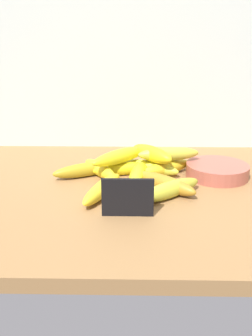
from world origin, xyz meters
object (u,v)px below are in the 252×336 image
at_px(banana_1, 103,189).
at_px(banana_3, 86,170).
at_px(banana_0, 169,190).
at_px(banana_9, 152,154).
at_px(banana_4, 163,183).
at_px(banana_10, 122,156).
at_px(banana_7, 125,169).
at_px(banana_6, 166,168).
at_px(fruit_bowl, 217,170).
at_px(banana_2, 138,174).
at_px(banana_5, 150,167).
at_px(banana_8, 100,169).
at_px(chalkboard_sign, 128,199).
at_px(banana_11, 169,154).

distance_m(banana_1, banana_3, 0.15).
relative_size(banana_0, banana_9, 1.27).
relative_size(banana_4, banana_9, 1.23).
relative_size(banana_3, banana_9, 1.22).
relative_size(banana_9, banana_10, 0.77).
bearing_deg(banana_3, banana_7, 7.66).
relative_size(banana_6, banana_10, 0.85).
xyz_separation_m(fruit_bowl, banana_4, (-0.15, -0.10, 0.00)).
height_order(banana_0, banana_9, banana_9).
relative_size(banana_2, banana_10, 0.93).
xyz_separation_m(banana_3, banana_5, (0.18, 0.03, -0.00)).
bearing_deg(banana_9, banana_3, -171.42).
height_order(banana_4, banana_5, banana_4).
bearing_deg(banana_6, banana_8, -176.62).
height_order(banana_1, banana_2, banana_2).
relative_size(banana_0, banana_2, 1.06).
height_order(chalkboard_sign, banana_1, chalkboard_sign).
bearing_deg(banana_2, banana_10, 129.75).
distance_m(banana_7, banana_8, 0.07).
height_order(banana_0, banana_8, banana_0).
bearing_deg(banana_9, banana_11, -3.17).
height_order(banana_2, banana_10, banana_10).
xyz_separation_m(banana_5, banana_6, (0.04, -0.01, 0.00)).
relative_size(banana_6, banana_7, 0.90).
height_order(banana_0, banana_4, same).
bearing_deg(chalkboard_sign, banana_9, 76.86).
height_order(banana_7, banana_11, banana_11).
xyz_separation_m(banana_5, banana_9, (0.00, 0.00, 0.04)).
xyz_separation_m(banana_6, banana_11, (0.01, 0.01, 0.04)).
relative_size(fruit_bowl, banana_2, 0.91).
bearing_deg(banana_8, banana_4, -32.00).
distance_m(chalkboard_sign, banana_0, 0.14).
bearing_deg(banana_6, banana_0, -92.14).
bearing_deg(banana_7, chalkboard_sign, -87.28).
height_order(banana_4, banana_9, banana_9).
height_order(banana_3, banana_5, banana_3).
xyz_separation_m(banana_4, banana_8, (-0.17, 0.10, -0.00)).
bearing_deg(banana_4, banana_5, 102.22).
relative_size(banana_4, banana_6, 1.13).
height_order(banana_0, banana_7, banana_0).
distance_m(banana_1, banana_9, 0.21).
bearing_deg(banana_7, banana_3, -172.34).
xyz_separation_m(banana_7, banana_10, (-0.01, -0.00, 0.04)).
height_order(banana_3, banana_8, banana_3).
xyz_separation_m(banana_0, banana_5, (-0.04, 0.17, -0.00)).
bearing_deg(banana_0, banana_8, 140.17).
height_order(fruit_bowl, banana_10, banana_10).
bearing_deg(banana_8, fruit_bowl, -0.68).
bearing_deg(banana_10, chalkboard_sign, -85.70).
bearing_deg(banana_7, banana_9, 9.90).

